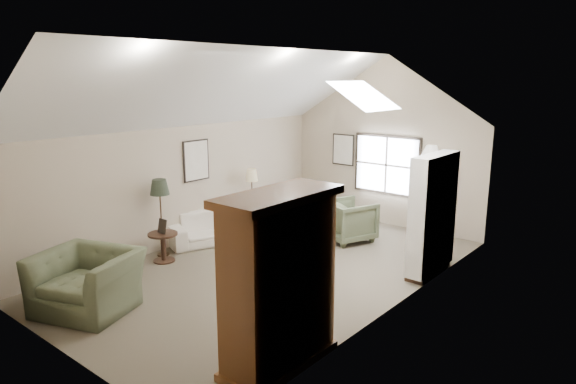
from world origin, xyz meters
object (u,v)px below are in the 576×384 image
Objects in this scene: coffee_table at (297,251)px; side_table at (163,247)px; side_chair at (429,221)px; armoire at (279,282)px; armchair_near at (87,282)px; sofa at (221,226)px; armchair_far at (349,220)px.

side_table reaches higher than coffee_table.
coffee_table is 3.05m from side_chair.
armoire is 1.57× the size of armchair_near.
sofa is at bearing 93.58° from side_table.
armoire is at bearing -17.95° from side_table.
armchair_far is 1.12× the size of coffee_table.
armchair_far is 1.70m from side_chair.
sofa is 2.30× the size of armchair_far.
coffee_table is at bearing 109.87° from armchair_far.
armchair_far is 1.73× the size of side_table.
sofa is 3.76m from armchair_near.
armchair_near is at bearing -107.60° from coffee_table.
coffee_table is at bearing -139.70° from side_chair.
side_table is at bearing 162.05° from armoire.
side_chair is at bearing 60.76° from coffee_table.
armchair_near is 1.41× the size of side_chair.
armoire is at bearing -103.14° from sofa.
side_table is 0.57× the size of side_chair.
armchair_far is 0.99× the size of side_chair.
side_chair is (1.44, 0.90, 0.05)m from armchair_far.
armoire is 3.39m from armchair_near.
side_table is (-4.09, 1.32, -0.81)m from armoire.
sofa reaches higher than coffee_table.
armoire is 4.37m from side_table.
side_chair is at bearing 96.18° from armoire.
side_table is at bearing 80.21° from armchair_far.
armoire is 2.50× the size of coffee_table.
armoire reaches higher than armchair_near.
armchair_near is 1.59× the size of coffee_table.
armchair_near reaches higher than armchair_far.
coffee_table is at bearing 51.85° from armchair_near.
side_table is 5.52m from side_chair.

